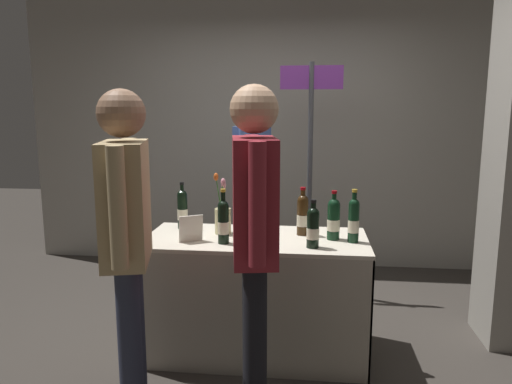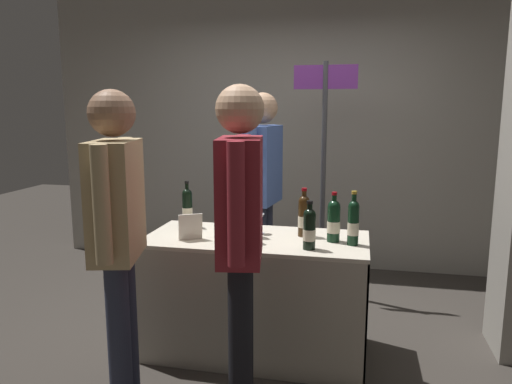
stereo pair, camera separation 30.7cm
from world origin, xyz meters
The scene contains 18 objects.
ground_plane centered at (0.00, 0.00, 0.00)m, with size 12.00×12.00×0.00m, color #38332D.
back_partition centered at (0.00, 1.94, 1.47)m, with size 5.19×0.12×2.94m, color #9E998E.
tasting_table centered at (0.00, 0.00, 0.53)m, with size 1.44×0.66×0.79m.
featured_wine_bottle centered at (0.30, 0.10, 0.93)m, with size 0.08×0.08×0.32m.
display_bottle_0 centered at (-0.18, -0.16, 0.93)m, with size 0.07×0.07×0.34m.
display_bottle_1 centered at (0.50, 0.01, 0.93)m, with size 0.08×0.08×0.32m.
display_bottle_2 centered at (0.37, -0.19, 0.92)m, with size 0.08×0.08×0.29m.
display_bottle_3 centered at (-0.06, 0.02, 0.93)m, with size 0.08×0.08×0.33m.
display_bottle_4 centered at (-0.54, 0.18, 0.93)m, with size 0.07×0.07×0.33m.
display_bottle_5 centered at (-0.05, -0.11, 0.93)m, with size 0.07×0.07×0.32m.
display_bottle_6 centered at (0.62, -0.04, 0.94)m, with size 0.07×0.07×0.34m.
wine_glass_near_vendor centered at (0.00, 0.10, 0.89)m, with size 0.07×0.07×0.13m.
flower_vase centered at (-0.23, 0.07, 0.90)m, with size 0.11×0.11×0.41m.
brochure_stand centered at (-0.39, -0.15, 0.88)m, with size 0.15×0.01×0.17m, color silver.
vendor_presenter centered at (-0.11, 0.75, 1.05)m, with size 0.26×0.58×1.74m.
taster_foreground_right centered at (-0.57, -0.76, 1.04)m, with size 0.31×0.57×1.72m.
taster_foreground_left centered at (0.07, -0.68, 1.05)m, with size 0.28×0.58×1.74m.
booth_signpost centered at (0.34, 1.15, 1.26)m, with size 0.53×0.04×2.00m.
Camera 1 is at (0.34, -3.01, 1.63)m, focal length 33.71 mm.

